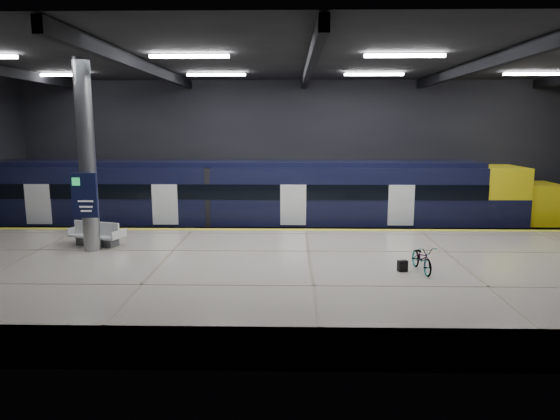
{
  "coord_description": "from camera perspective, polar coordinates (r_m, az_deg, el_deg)",
  "views": [
    {
      "loc": [
        -0.69,
        -18.81,
        5.65
      ],
      "look_at": [
        -1.11,
        1.5,
        2.2
      ],
      "focal_mm": 32.0,
      "sensor_mm": 36.0,
      "label": 1
    }
  ],
  "objects": [
    {
      "name": "room_shell",
      "position": [
        18.82,
        3.33,
        9.83
      ],
      "size": [
        30.1,
        16.1,
        8.05
      ],
      "color": "black",
      "rests_on": "ground"
    },
    {
      "name": "platform",
      "position": [
        17.1,
        3.47,
        -7.73
      ],
      "size": [
        30.0,
        11.0,
        1.1
      ],
      "primitive_type": "cube",
      "color": "#B6AC9A",
      "rests_on": "ground"
    },
    {
      "name": "train",
      "position": [
        24.59,
        -1.31,
        1.24
      ],
      "size": [
        29.4,
        2.84,
        3.79
      ],
      "color": "black",
      "rests_on": "ground"
    },
    {
      "name": "bicycle",
      "position": [
        16.37,
        15.92,
        -5.32
      ],
      "size": [
        0.73,
        1.69,
        0.86
      ],
      "primitive_type": "imported",
      "rotation": [
        0.0,
        0.0,
        0.1
      ],
      "color": "#99999E",
      "rests_on": "platform"
    },
    {
      "name": "bench",
      "position": [
        20.4,
        -20.17,
        -2.91
      ],
      "size": [
        2.27,
        1.49,
        0.93
      ],
      "rotation": [
        0.0,
        0.0,
        -0.32
      ],
      "color": "#595B60",
      "rests_on": "platform"
    },
    {
      "name": "safety_strip",
      "position": [
        22.04,
        2.95,
        -2.27
      ],
      "size": [
        30.0,
        0.4,
        0.01
      ],
      "primitive_type": "cube",
      "color": "yellow",
      "rests_on": "platform"
    },
    {
      "name": "rails",
      "position": [
        24.95,
        2.74,
        -3.27
      ],
      "size": [
        30.0,
        1.52,
        0.16
      ],
      "color": "gray",
      "rests_on": "ground"
    },
    {
      "name": "ground",
      "position": [
        19.65,
        3.17,
        -7.09
      ],
      "size": [
        30.0,
        30.0,
        0.0
      ],
      "primitive_type": "plane",
      "color": "black",
      "rests_on": "ground"
    },
    {
      "name": "info_column",
      "position": [
        19.26,
        -21.23,
        5.45
      ],
      "size": [
        0.9,
        0.78,
        6.9
      ],
      "color": "#9EA0A5",
      "rests_on": "platform"
    },
    {
      "name": "pannier_bag",
      "position": [
        16.3,
        13.83,
        -6.22
      ],
      "size": [
        0.33,
        0.25,
        0.35
      ],
      "primitive_type": "cube",
      "rotation": [
        0.0,
        0.0,
        0.25
      ],
      "color": "black",
      "rests_on": "platform"
    }
  ]
}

